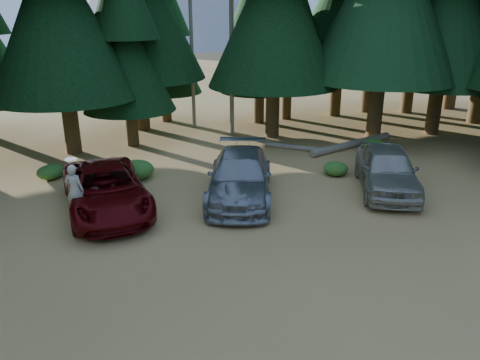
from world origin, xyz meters
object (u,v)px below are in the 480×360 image
Objects in this scene: red_pickup at (106,189)px; log_mid at (295,147)px; frisbee_player at (75,190)px; log_left at (101,168)px; silver_minivan_right at (387,169)px; silver_minivan_center at (240,176)px; log_right at (352,144)px.

log_mid is (8.51, 5.91, -0.65)m from red_pickup.
frisbee_player is 0.49× the size of log_left.
silver_minivan_right is 1.32× the size of log_left.
frisbee_player is at bearing -156.24° from silver_minivan_right.
frisbee_player is at bearing -109.22° from log_mid.
silver_minivan_center is at bearing -143.70° from frisbee_player.
red_pickup is 12.85m from log_right.
red_pickup is 1.52m from frisbee_player.
silver_minivan_center is at bearing -8.02° from red_pickup.
red_pickup is 1.82× the size of log_mid.
red_pickup reaches higher than log_left.
silver_minivan_right is 11.29m from frisbee_player.
frisbee_player reaches higher than red_pickup.
silver_minivan_center reaches higher than log_right.
frisbee_player is 11.77m from log_mid.
silver_minivan_right is 1.63× the size of log_mid.
silver_minivan_right is 0.90× the size of log_right.
log_right is at bearing 96.97° from silver_minivan_right.
silver_minivan_center is at bearing -165.59° from silver_minivan_right.
log_left is 1.23× the size of log_mid.
silver_minivan_center is 8.65m from log_right.
silver_minivan_center is 6.73m from log_mid.
log_mid is 2.94m from log_right.
silver_minivan_right reaches higher than log_mid.
silver_minivan_right is at bearing 9.85° from silver_minivan_center.
frisbee_player is at bearing -104.08° from log_left.
red_pickup is 1.00× the size of silver_minivan_center.
log_right is at bearing -129.62° from frisbee_player.
log_right is at bearing 14.45° from red_pickup.
silver_minivan_center reaches higher than log_mid.
log_left is 0.68× the size of log_right.
frisbee_player is (-5.56, -1.55, 0.47)m from silver_minivan_center.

